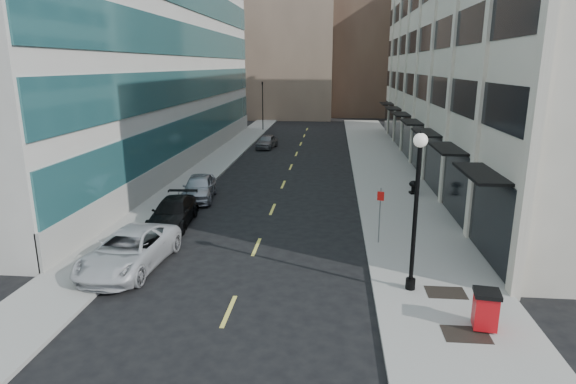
% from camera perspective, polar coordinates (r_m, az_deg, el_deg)
% --- Properties ---
extents(ground, '(160.00, 160.00, 0.00)m').
position_cam_1_polar(ground, '(15.33, -8.68, -17.38)').
color(ground, black).
rests_on(ground, ground).
extents(sidewalk_right, '(5.00, 80.00, 0.15)m').
position_cam_1_polar(sidewalk_right, '(33.77, 12.20, 0.71)').
color(sidewalk_right, gray).
rests_on(sidewalk_right, ground).
extents(sidewalk_left, '(3.00, 80.00, 0.15)m').
position_cam_1_polar(sidewalk_left, '(34.95, -11.23, 1.24)').
color(sidewalk_left, gray).
rests_on(sidewalk_left, ground).
extents(building_right, '(15.30, 46.50, 18.25)m').
position_cam_1_polar(building_right, '(41.80, 25.15, 14.69)').
color(building_right, beige).
rests_on(building_right, ground).
extents(building_left, '(16.14, 46.00, 20.00)m').
position_cam_1_polar(building_left, '(44.06, -21.58, 16.28)').
color(building_left, beige).
rests_on(building_left, ground).
extents(skyline_tan_near, '(14.00, 18.00, 28.00)m').
position_cam_1_polar(skyline_tan_near, '(81.09, 0.14, 19.00)').
color(skyline_tan_near, '#886E59').
rests_on(skyline_tan_near, ground).
extents(skyline_brown, '(12.00, 16.00, 34.00)m').
position_cam_1_polar(skyline_brown, '(85.13, 9.03, 20.66)').
color(skyline_brown, brown).
rests_on(skyline_brown, ground).
extents(skyline_tan_far, '(12.00, 14.00, 22.00)m').
position_cam_1_polar(skyline_tan_far, '(92.24, -5.74, 16.56)').
color(skyline_tan_far, '#886E59').
rests_on(skyline_tan_far, ground).
extents(skyline_stone, '(10.00, 14.00, 20.00)m').
position_cam_1_polar(skyline_stone, '(79.91, 16.53, 15.60)').
color(skyline_stone, beige).
rests_on(skyline_stone, ground).
extents(grate_mid, '(1.40, 1.00, 0.01)m').
position_cam_1_polar(grate_mid, '(16.27, 20.36, -15.53)').
color(grate_mid, black).
rests_on(grate_mid, sidewalk_right).
extents(grate_far, '(1.40, 1.00, 0.01)m').
position_cam_1_polar(grate_far, '(18.66, 18.19, -11.25)').
color(grate_far, black).
rests_on(grate_far, sidewalk_right).
extents(road_centerline, '(0.15, 68.20, 0.01)m').
position_cam_1_polar(road_centerline, '(30.82, -1.14, -0.44)').
color(road_centerline, '#D8CC4C').
rests_on(road_centerline, ground).
extents(traffic_signal, '(0.66, 0.66, 6.98)m').
position_cam_1_polar(traffic_signal, '(61.24, -3.05, 12.57)').
color(traffic_signal, black).
rests_on(traffic_signal, ground).
extents(car_white_van, '(2.96, 5.76, 1.55)m').
position_cam_1_polar(car_white_van, '(20.85, -18.30, -6.59)').
color(car_white_van, beige).
rests_on(car_white_van, ground).
extents(car_black_pickup, '(2.24, 4.88, 1.38)m').
position_cam_1_polar(car_black_pickup, '(25.74, -13.46, -2.37)').
color(car_black_pickup, black).
rests_on(car_black_pickup, ground).
extents(car_silver_sedan, '(2.38, 4.73, 1.55)m').
position_cam_1_polar(car_silver_sedan, '(30.31, -10.48, 0.55)').
color(car_silver_sedan, '#9FA0A7').
rests_on(car_silver_sedan, ground).
extents(car_grey_sedan, '(2.08, 4.08, 1.33)m').
position_cam_1_polar(car_grey_sedan, '(48.57, -2.51, 5.99)').
color(car_grey_sedan, slate).
rests_on(car_grey_sedan, ground).
extents(trash_bin, '(0.88, 0.93, 1.27)m').
position_cam_1_polar(trash_bin, '(16.48, 22.37, -12.65)').
color(trash_bin, '#BB0C12').
rests_on(trash_bin, sidewalk_right).
extents(lamppost, '(0.49, 0.49, 5.88)m').
position_cam_1_polar(lamppost, '(17.40, 14.98, -0.74)').
color(lamppost, black).
rests_on(lamppost, sidewalk_right).
extents(sign_post, '(0.30, 0.12, 2.62)m').
position_cam_1_polar(sign_post, '(22.28, 10.86, -1.88)').
color(sign_post, slate).
rests_on(sign_post, sidewalk_right).
extents(urn_planter, '(0.61, 0.61, 0.84)m').
position_cam_1_polar(urn_planter, '(31.65, 14.68, 0.71)').
color(urn_planter, black).
rests_on(urn_planter, sidewalk_right).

